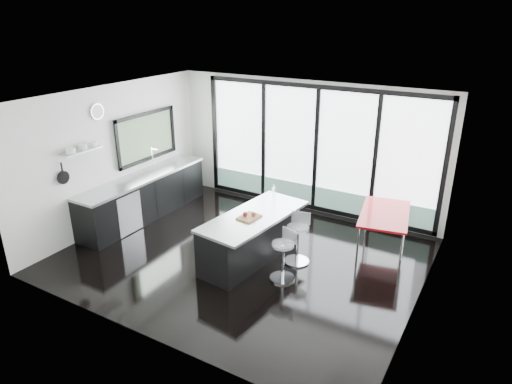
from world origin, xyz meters
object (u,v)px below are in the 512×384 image
Objects in this scene: island at (251,236)px; bar_stool_far at (297,244)px; bar_stool_near at (283,261)px; red_table at (383,232)px.

bar_stool_far is (0.75, 0.30, -0.09)m from island.
bar_stool_near is (0.78, -0.31, -0.11)m from island.
island is at bearing -143.11° from red_table.
bar_stool_near is 0.61m from bar_stool_far.
island is 0.85m from bar_stool_near.
bar_stool_near is 0.46× the size of red_table.
bar_stool_far is 0.49× the size of red_table.
red_table reaches higher than bar_stool_far.
island reaches higher than red_table.
red_table is at bearing 36.89° from island.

